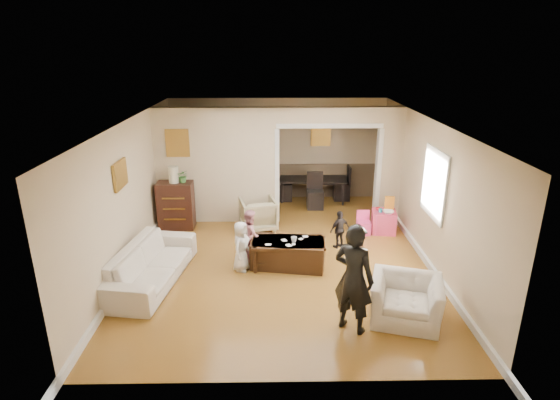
{
  "coord_description": "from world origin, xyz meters",
  "views": [
    {
      "loc": [
        -0.14,
        -7.91,
        3.89
      ],
      "look_at": [
        0.0,
        0.2,
        1.05
      ],
      "focal_mm": 28.74,
      "sensor_mm": 36.0,
      "label": 1
    }
  ],
  "objects_px": {
    "dresser": "(176,205)",
    "child_toddler": "(340,230)",
    "child_kneel_b": "(251,235)",
    "armchair_back": "(258,214)",
    "child_kneel_a": "(241,246)",
    "adult_person": "(354,278)",
    "play_table": "(384,222)",
    "dining_table": "(313,188)",
    "coffee_table": "(288,253)",
    "cyan_cup": "(380,210)",
    "table_lamp": "(174,174)",
    "sofa": "(151,264)",
    "coffee_cup": "(294,240)",
    "armchair_front": "(406,300)"
  },
  "relations": [
    {
      "from": "dresser",
      "to": "table_lamp",
      "type": "bearing_deg",
      "value": 0.0
    },
    {
      "from": "coffee_table",
      "to": "coffee_cup",
      "type": "xyz_separation_m",
      "value": [
        0.1,
        -0.05,
        0.3
      ]
    },
    {
      "from": "adult_person",
      "to": "armchair_back",
      "type": "bearing_deg",
      "value": -32.6
    },
    {
      "from": "coffee_table",
      "to": "dining_table",
      "type": "relative_size",
      "value": 0.76
    },
    {
      "from": "cyan_cup",
      "to": "child_kneel_b",
      "type": "distance_m",
      "value": 2.97
    },
    {
      "from": "dresser",
      "to": "child_kneel_b",
      "type": "height_order",
      "value": "dresser"
    },
    {
      "from": "dresser",
      "to": "child_kneel_a",
      "type": "distance_m",
      "value": 2.53
    },
    {
      "from": "armchair_back",
      "to": "child_kneel_a",
      "type": "xyz_separation_m",
      "value": [
        -0.25,
        -1.89,
        0.12
      ]
    },
    {
      "from": "dresser",
      "to": "play_table",
      "type": "distance_m",
      "value": 4.55
    },
    {
      "from": "coffee_table",
      "to": "adult_person",
      "type": "distance_m",
      "value": 2.21
    },
    {
      "from": "sofa",
      "to": "armchair_front",
      "type": "height_order",
      "value": "sofa"
    },
    {
      "from": "armchair_front",
      "to": "dining_table",
      "type": "bearing_deg",
      "value": 115.74
    },
    {
      "from": "child_kneel_b",
      "to": "play_table",
      "type": "bearing_deg",
      "value": -76.97
    },
    {
      "from": "dresser",
      "to": "table_lamp",
      "type": "height_order",
      "value": "table_lamp"
    },
    {
      "from": "armchair_front",
      "to": "adult_person",
      "type": "xyz_separation_m",
      "value": [
        -0.84,
        -0.22,
        0.49
      ]
    },
    {
      "from": "armchair_back",
      "to": "cyan_cup",
      "type": "relative_size",
      "value": 9.53
    },
    {
      "from": "sofa",
      "to": "child_toddler",
      "type": "bearing_deg",
      "value": -60.59
    },
    {
      "from": "dresser",
      "to": "child_toddler",
      "type": "bearing_deg",
      "value": -17.62
    },
    {
      "from": "coffee_table",
      "to": "child_kneel_a",
      "type": "bearing_deg",
      "value": -169.99
    },
    {
      "from": "coffee_cup",
      "to": "adult_person",
      "type": "distance_m",
      "value": 2.07
    },
    {
      "from": "sofa",
      "to": "table_lamp",
      "type": "bearing_deg",
      "value": 9.71
    },
    {
      "from": "play_table",
      "to": "dining_table",
      "type": "distance_m",
      "value": 2.55
    },
    {
      "from": "sofa",
      "to": "play_table",
      "type": "xyz_separation_m",
      "value": [
        4.49,
        2.07,
        -0.09
      ]
    },
    {
      "from": "coffee_table",
      "to": "child_kneel_a",
      "type": "height_order",
      "value": "child_kneel_a"
    },
    {
      "from": "play_table",
      "to": "child_kneel_b",
      "type": "height_order",
      "value": "child_kneel_b"
    },
    {
      "from": "dresser",
      "to": "child_kneel_a",
      "type": "xyz_separation_m",
      "value": [
        1.56,
        -2.0,
        -0.06
      ]
    },
    {
      "from": "child_kneel_a",
      "to": "armchair_back",
      "type": "bearing_deg",
      "value": 12.01
    },
    {
      "from": "dining_table",
      "to": "sofa",
      "type": "bearing_deg",
      "value": -119.7
    },
    {
      "from": "dresser",
      "to": "child_kneel_a",
      "type": "bearing_deg",
      "value": -52.09
    },
    {
      "from": "cyan_cup",
      "to": "child_kneel_a",
      "type": "distance_m",
      "value": 3.31
    },
    {
      "from": "child_toddler",
      "to": "dining_table",
      "type": "bearing_deg",
      "value": -115.16
    },
    {
      "from": "dining_table",
      "to": "adult_person",
      "type": "xyz_separation_m",
      "value": [
        0.07,
        -5.66,
        0.51
      ]
    },
    {
      "from": "armchair_back",
      "to": "table_lamp",
      "type": "relative_size",
      "value": 2.12
    },
    {
      "from": "child_kneel_a",
      "to": "coffee_cup",
      "type": "bearing_deg",
      "value": -64.54
    },
    {
      "from": "play_table",
      "to": "dining_table",
      "type": "height_order",
      "value": "dining_table"
    },
    {
      "from": "armchair_back",
      "to": "child_kneel_b",
      "type": "bearing_deg",
      "value": 72.98
    },
    {
      "from": "cyan_cup",
      "to": "child_kneel_a",
      "type": "xyz_separation_m",
      "value": [
        -2.88,
        -1.63,
        -0.05
      ]
    },
    {
      "from": "child_kneel_a",
      "to": "child_kneel_b",
      "type": "relative_size",
      "value": 0.94
    },
    {
      "from": "child_kneel_b",
      "to": "armchair_back",
      "type": "bearing_deg",
      "value": -14.41
    },
    {
      "from": "dining_table",
      "to": "child_toddler",
      "type": "relative_size",
      "value": 2.2
    },
    {
      "from": "armchair_front",
      "to": "child_kneel_b",
      "type": "relative_size",
      "value": 1.02
    },
    {
      "from": "coffee_cup",
      "to": "child_toddler",
      "type": "relative_size",
      "value": 0.14
    },
    {
      "from": "coffee_cup",
      "to": "cyan_cup",
      "type": "distance_m",
      "value": 2.46
    },
    {
      "from": "play_table",
      "to": "adult_person",
      "type": "bearing_deg",
      "value": -110.24
    },
    {
      "from": "armchair_back",
      "to": "coffee_table",
      "type": "relative_size",
      "value": 0.58
    },
    {
      "from": "adult_person",
      "to": "play_table",
      "type": "bearing_deg",
      "value": -74.07
    },
    {
      "from": "armchair_back",
      "to": "child_kneel_a",
      "type": "height_order",
      "value": "child_kneel_a"
    },
    {
      "from": "child_toddler",
      "to": "child_kneel_a",
      "type": "bearing_deg",
      "value": -5.2
    },
    {
      "from": "adult_person",
      "to": "child_kneel_b",
      "type": "relative_size",
      "value": 1.66
    },
    {
      "from": "cyan_cup",
      "to": "child_kneel_b",
      "type": "height_order",
      "value": "child_kneel_b"
    }
  ]
}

